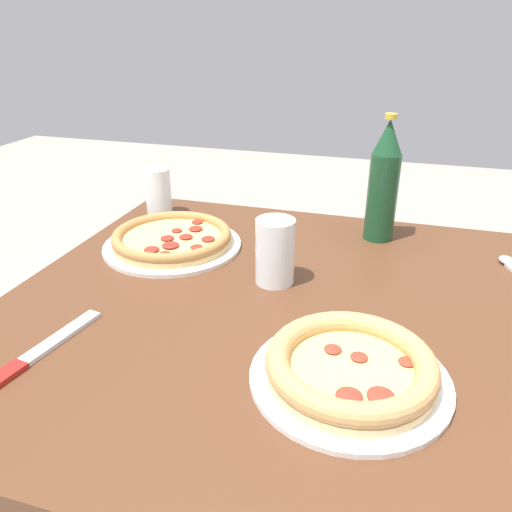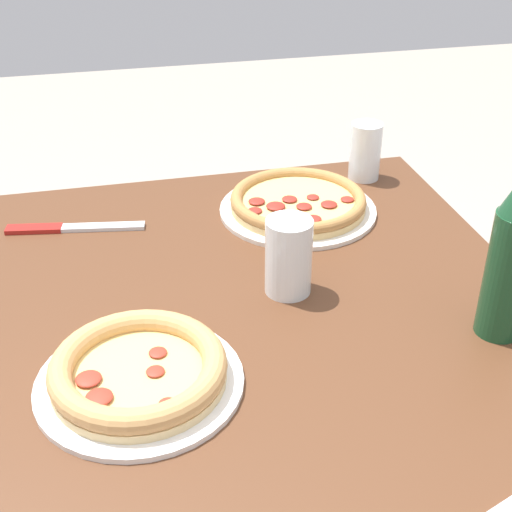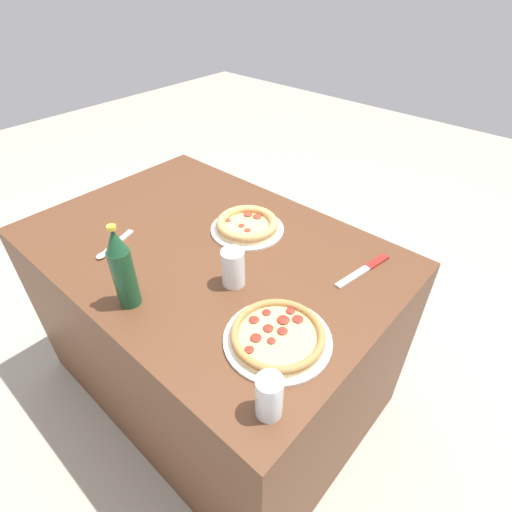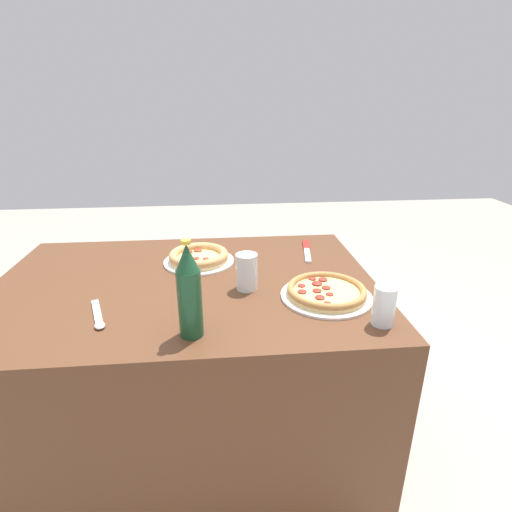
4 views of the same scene
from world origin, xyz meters
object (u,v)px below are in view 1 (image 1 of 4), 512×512
object	(u,v)px
glass_red_wine	(159,194)
pizza_pepperoni	(172,239)
knife	(30,358)
glass_cola	(275,255)
pizza_veggie	(350,368)
beer_bottle	(384,182)

from	to	relation	value
glass_red_wine	pizza_pepperoni	bearing A→B (deg)	-56.16
glass_red_wine	knife	size ratio (longest dim) A/B	0.47
knife	glass_cola	bearing A→B (deg)	50.20
pizza_veggie	glass_cola	bearing A→B (deg)	124.56
pizza_veggie	glass_cola	size ratio (longest dim) A/B	2.20
glass_red_wine	knife	bearing A→B (deg)	-81.45
pizza_pepperoni	glass_red_wine	bearing A→B (deg)	123.84
glass_cola	pizza_veggie	bearing A→B (deg)	-55.44
pizza_veggie	glass_cola	xyz separation A→B (m)	(-0.16, 0.24, 0.03)
pizza_veggie	glass_red_wine	size ratio (longest dim) A/B	2.33
glass_cola	knife	bearing A→B (deg)	-129.80
glass_red_wine	knife	xyz separation A→B (m)	(0.09, -0.57, -0.05)
beer_bottle	knife	world-z (taller)	beer_bottle
pizza_veggie	beer_bottle	xyz separation A→B (m)	(-0.00, 0.49, 0.10)
pizza_pepperoni	glass_cola	bearing A→B (deg)	-19.39
beer_bottle	knife	size ratio (longest dim) A/B	1.10
glass_red_wine	glass_cola	world-z (taller)	glass_cola
glass_cola	glass_red_wine	bearing A→B (deg)	144.44
glass_red_wine	knife	distance (m)	0.58
glass_cola	beer_bottle	world-z (taller)	beer_bottle
glass_red_wine	beer_bottle	size ratio (longest dim) A/B	0.43
glass_cola	beer_bottle	size ratio (longest dim) A/B	0.45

